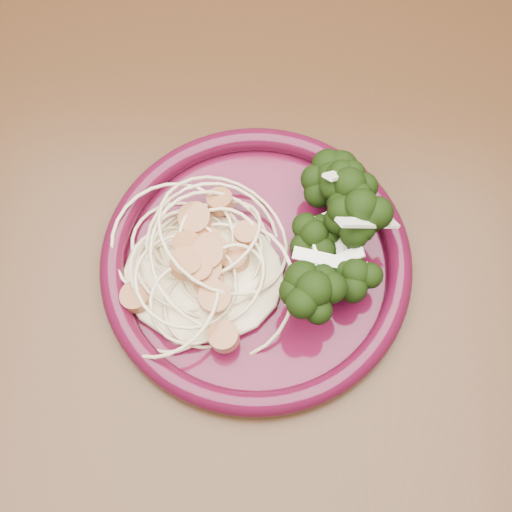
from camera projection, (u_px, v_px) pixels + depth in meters
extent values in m
plane|color=brown|center=(263.00, 477.00, 1.22)|extent=(3.50, 3.50, 0.00)
cube|color=#472814|center=(272.00, 359.00, 0.55)|extent=(1.20, 0.80, 0.04)
cylinder|color=#4C0B21|center=(256.00, 265.00, 0.56)|extent=(0.31, 0.31, 0.01)
torus|color=#4C071F|center=(256.00, 261.00, 0.55)|extent=(0.32, 0.32, 0.02)
ellipsoid|color=beige|center=(203.00, 272.00, 0.54)|extent=(0.16, 0.15, 0.03)
ellipsoid|color=black|center=(321.00, 231.00, 0.54)|extent=(0.14, 0.17, 0.05)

